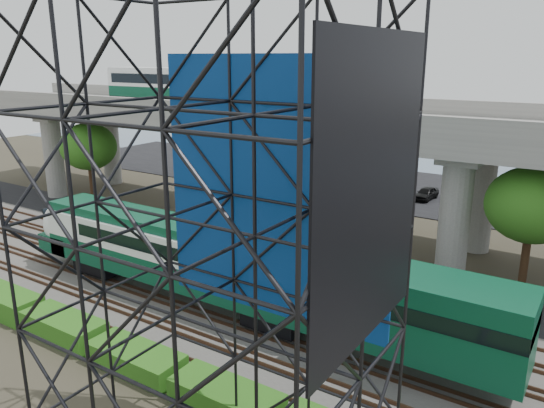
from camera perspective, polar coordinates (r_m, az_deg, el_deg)
The scene contains 13 objects.
ground at distance 28.44m, azimuth -9.28°, elevation -12.60°, with size 140.00×140.00×0.00m, color #474233.
ballast_bed at distance 29.72m, azimuth -6.66°, elevation -10.97°, with size 90.00×12.00×0.20m, color slate.
service_road at distance 36.07m, azimuth 2.01°, elevation -6.04°, with size 90.00×5.00×0.08m, color black.
parking_lot at distance 56.62m, azimuth 14.42°, elevation 1.51°, with size 90.00×18.00×0.08m, color black.
harbor_water at distance 77.39m, azimuth 19.78°, elevation 4.76°, with size 140.00×40.00×0.03m, color slate.
rail_tracks at distance 29.64m, azimuth -6.67°, elevation -10.66°, with size 90.00×9.52×0.16m.
commuter_train at distance 28.62m, azimuth -6.92°, elevation -5.95°, with size 29.30×3.06×4.30m.
overpass at distance 39.23m, azimuth 4.85°, elevation 8.04°, with size 80.00×12.00×12.40m.
scaffold_tower at distance 14.68m, azimuth -6.58°, elevation -8.04°, with size 9.36×6.36×15.00m.
hedge_strip at distance 24.93m, azimuth -14.43°, elevation -15.77°, with size 34.60×1.80×1.20m.
trees at distance 41.54m, azimuth 0.61°, elevation 4.82°, with size 40.94×16.94×7.69m.
suv at distance 46.77m, azimuth -15.84°, elevation -0.63°, with size 2.20×4.78×1.33m, color black.
parked_cars at distance 55.91m, azimuth 15.87°, elevation 1.92°, with size 36.81×9.74×1.30m.
Camera 1 is at (17.24, -18.26, 13.33)m, focal length 35.00 mm.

